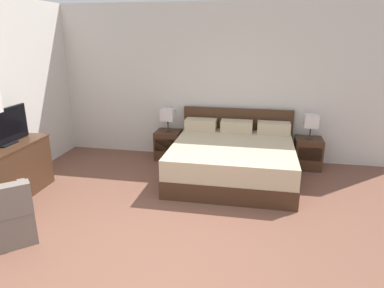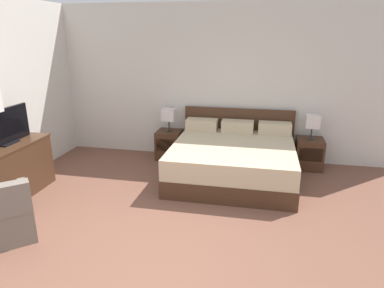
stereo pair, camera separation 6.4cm
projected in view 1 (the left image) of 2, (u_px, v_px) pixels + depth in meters
The scene contains 10 objects.
ground_plane at pixel (158, 276), 3.40m from camera, with size 10.83×10.83×0.00m, color brown.
wall_back at pixel (211, 83), 6.36m from camera, with size 6.99×0.06×2.84m, color beige.
bed at pixel (233, 159), 5.66m from camera, with size 2.03×1.98×0.98m.
nightstand_left at pixel (168, 145), 6.56m from camera, with size 0.46×0.45×0.54m.
nightstand_right at pixel (308, 153), 6.09m from camera, with size 0.46×0.45×0.54m.
table_lamp_left at pixel (168, 115), 6.38m from camera, with size 0.23×0.23×0.43m.
table_lamp_right at pixel (311, 121), 5.91m from camera, with size 0.23×0.23×0.43m.
dresser at pixel (10, 171), 4.94m from camera, with size 0.56×1.27×0.80m.
tv at pixel (4, 128), 4.77m from camera, with size 0.18×0.95×0.51m.
armchair_by_window at pixel (0, 219), 3.90m from camera, with size 0.97×0.97×0.76m.
Camera 1 is at (0.87, -2.71, 2.29)m, focal length 32.00 mm.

